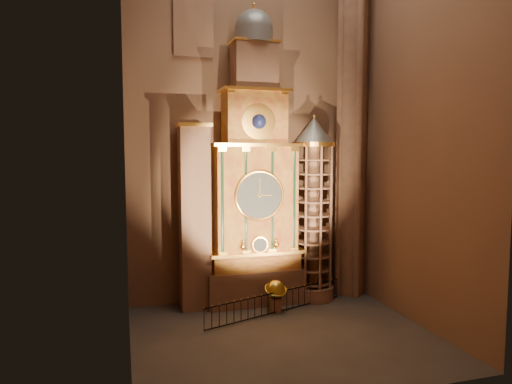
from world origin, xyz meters
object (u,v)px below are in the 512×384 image
object	(u,v)px
celestial_globe	(276,293)
astronomical_clock	(254,187)
portrait_tower	(195,216)
stair_turret	(313,210)
iron_railing	(278,302)

from	to	relation	value
celestial_globe	astronomical_clock	bearing A→B (deg)	110.18
portrait_tower	stair_turret	world-z (taller)	stair_turret
stair_turret	celestial_globe	distance (m)	5.31
portrait_tower	iron_railing	distance (m)	6.46
portrait_tower	stair_turret	size ratio (longest dim) A/B	0.94
astronomical_clock	celestial_globe	world-z (taller)	astronomical_clock
portrait_tower	astronomical_clock	bearing A→B (deg)	-0.29
astronomical_clock	celestial_globe	size ratio (longest dim) A/B	9.51
stair_turret	iron_railing	bearing A→B (deg)	-146.81
portrait_tower	iron_railing	bearing A→B (deg)	-27.42
astronomical_clock	stair_turret	xyz separation A→B (m)	(3.50, -0.26, -1.41)
astronomical_clock	stair_turret	world-z (taller)	astronomical_clock
astronomical_clock	iron_railing	world-z (taller)	astronomical_clock
astronomical_clock	celestial_globe	bearing A→B (deg)	-69.82
astronomical_clock	portrait_tower	xyz separation A→B (m)	(-3.40, 0.02, -1.53)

